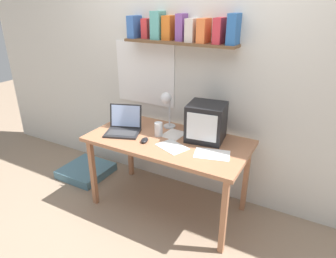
{
  "coord_description": "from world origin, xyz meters",
  "views": [
    {
      "loc": [
        1.2,
        -2.15,
        1.92
      ],
      "look_at": [
        0.0,
        0.0,
        0.84
      ],
      "focal_mm": 32.0,
      "sensor_mm": 36.0,
      "label": 1
    }
  ],
  "objects_px": {
    "corner_desk": "(168,146)",
    "juice_glass": "(159,130)",
    "laptop": "(124,125)",
    "desk_lamp": "(167,103)",
    "crt_monitor": "(206,122)",
    "loose_paper_near_laptop": "(172,147)",
    "open_notebook": "(212,154)",
    "printed_handout": "(174,134)",
    "floor_cushion": "(86,171)",
    "computer_mouse": "(145,140)"
  },
  "relations": [
    {
      "from": "desk_lamp",
      "to": "loose_paper_near_laptop",
      "type": "distance_m",
      "value": 0.48
    },
    {
      "from": "corner_desk",
      "to": "computer_mouse",
      "type": "relative_size",
      "value": 12.48
    },
    {
      "from": "crt_monitor",
      "to": "printed_handout",
      "type": "height_order",
      "value": "crt_monitor"
    },
    {
      "from": "corner_desk",
      "to": "laptop",
      "type": "xyz_separation_m",
      "value": [
        -0.45,
        -0.06,
        0.13
      ]
    },
    {
      "from": "juice_glass",
      "to": "corner_desk",
      "type": "bearing_deg",
      "value": -12.27
    },
    {
      "from": "loose_paper_near_laptop",
      "to": "open_notebook",
      "type": "relative_size",
      "value": 0.94
    },
    {
      "from": "crt_monitor",
      "to": "loose_paper_near_laptop",
      "type": "xyz_separation_m",
      "value": [
        -0.19,
        -0.29,
        -0.17
      ]
    },
    {
      "from": "laptop",
      "to": "printed_handout",
      "type": "relative_size",
      "value": 1.72
    },
    {
      "from": "laptop",
      "to": "computer_mouse",
      "type": "xyz_separation_m",
      "value": [
        0.3,
        -0.09,
        -0.05
      ]
    },
    {
      "from": "loose_paper_near_laptop",
      "to": "printed_handout",
      "type": "relative_size",
      "value": 1.37
    },
    {
      "from": "crt_monitor",
      "to": "loose_paper_near_laptop",
      "type": "bearing_deg",
      "value": -131.05
    },
    {
      "from": "computer_mouse",
      "to": "floor_cushion",
      "type": "bearing_deg",
      "value": 168.71
    },
    {
      "from": "laptop",
      "to": "juice_glass",
      "type": "height_order",
      "value": "laptop"
    },
    {
      "from": "crt_monitor",
      "to": "loose_paper_near_laptop",
      "type": "distance_m",
      "value": 0.38
    },
    {
      "from": "laptop",
      "to": "loose_paper_near_laptop",
      "type": "xyz_separation_m",
      "value": [
        0.56,
        -0.06,
        -0.06
      ]
    },
    {
      "from": "corner_desk",
      "to": "crt_monitor",
      "type": "relative_size",
      "value": 4.09
    },
    {
      "from": "juice_glass",
      "to": "loose_paper_near_laptop",
      "type": "distance_m",
      "value": 0.27
    },
    {
      "from": "crt_monitor",
      "to": "open_notebook",
      "type": "height_order",
      "value": "crt_monitor"
    },
    {
      "from": "open_notebook",
      "to": "printed_handout",
      "type": "xyz_separation_m",
      "value": [
        -0.46,
        0.19,
        0.0
      ]
    },
    {
      "from": "laptop",
      "to": "open_notebook",
      "type": "xyz_separation_m",
      "value": [
        0.91,
        -0.02,
        -0.06
      ]
    },
    {
      "from": "crt_monitor",
      "to": "laptop",
      "type": "relative_size",
      "value": 0.92
    },
    {
      "from": "corner_desk",
      "to": "desk_lamp",
      "type": "xyz_separation_m",
      "value": [
        -0.13,
        0.2,
        0.33
      ]
    },
    {
      "from": "computer_mouse",
      "to": "floor_cushion",
      "type": "relative_size",
      "value": 0.23
    },
    {
      "from": "juice_glass",
      "to": "laptop",
      "type": "bearing_deg",
      "value": -166.45
    },
    {
      "from": "printed_handout",
      "to": "floor_cushion",
      "type": "bearing_deg",
      "value": -176.64
    },
    {
      "from": "printed_handout",
      "to": "loose_paper_near_laptop",
      "type": "bearing_deg",
      "value": -64.57
    },
    {
      "from": "computer_mouse",
      "to": "laptop",
      "type": "bearing_deg",
      "value": 162.32
    },
    {
      "from": "juice_glass",
      "to": "floor_cushion",
      "type": "xyz_separation_m",
      "value": [
        -1.02,
        0.02,
        -0.76
      ]
    },
    {
      "from": "loose_paper_near_laptop",
      "to": "open_notebook",
      "type": "height_order",
      "value": "same"
    },
    {
      "from": "laptop",
      "to": "loose_paper_near_laptop",
      "type": "distance_m",
      "value": 0.57
    },
    {
      "from": "computer_mouse",
      "to": "printed_handout",
      "type": "distance_m",
      "value": 0.3
    },
    {
      "from": "juice_glass",
      "to": "open_notebook",
      "type": "xyz_separation_m",
      "value": [
        0.57,
        -0.11,
        -0.06
      ]
    },
    {
      "from": "desk_lamp",
      "to": "floor_cushion",
      "type": "xyz_separation_m",
      "value": [
        -1.01,
        -0.16,
        -0.96
      ]
    },
    {
      "from": "printed_handout",
      "to": "floor_cushion",
      "type": "height_order",
      "value": "printed_handout"
    },
    {
      "from": "laptop",
      "to": "computer_mouse",
      "type": "bearing_deg",
      "value": -38.25
    },
    {
      "from": "printed_handout",
      "to": "computer_mouse",
      "type": "bearing_deg",
      "value": -120.29
    },
    {
      "from": "laptop",
      "to": "printed_handout",
      "type": "distance_m",
      "value": 0.48
    },
    {
      "from": "corner_desk",
      "to": "desk_lamp",
      "type": "bearing_deg",
      "value": 121.91
    },
    {
      "from": "juice_glass",
      "to": "open_notebook",
      "type": "relative_size",
      "value": 0.39
    },
    {
      "from": "corner_desk",
      "to": "juice_glass",
      "type": "height_order",
      "value": "juice_glass"
    },
    {
      "from": "floor_cushion",
      "to": "desk_lamp",
      "type": "bearing_deg",
      "value": 9.03
    },
    {
      "from": "desk_lamp",
      "to": "crt_monitor",
      "type": "bearing_deg",
      "value": -2.84
    },
    {
      "from": "corner_desk",
      "to": "printed_handout",
      "type": "height_order",
      "value": "printed_handout"
    },
    {
      "from": "computer_mouse",
      "to": "floor_cushion",
      "type": "distance_m",
      "value": 1.23
    },
    {
      "from": "corner_desk",
      "to": "loose_paper_near_laptop",
      "type": "bearing_deg",
      "value": -48.21
    },
    {
      "from": "crt_monitor",
      "to": "laptop",
      "type": "xyz_separation_m",
      "value": [
        -0.75,
        -0.22,
        -0.11
      ]
    },
    {
      "from": "laptop",
      "to": "open_notebook",
      "type": "relative_size",
      "value": 1.19
    },
    {
      "from": "crt_monitor",
      "to": "open_notebook",
      "type": "distance_m",
      "value": 0.34
    },
    {
      "from": "corner_desk",
      "to": "laptop",
      "type": "distance_m",
      "value": 0.47
    },
    {
      "from": "juice_glass",
      "to": "loose_paper_near_laptop",
      "type": "height_order",
      "value": "juice_glass"
    }
  ]
}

